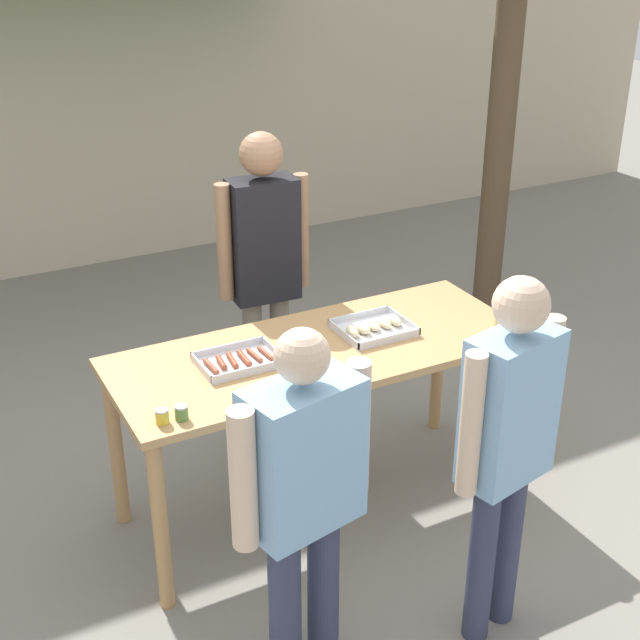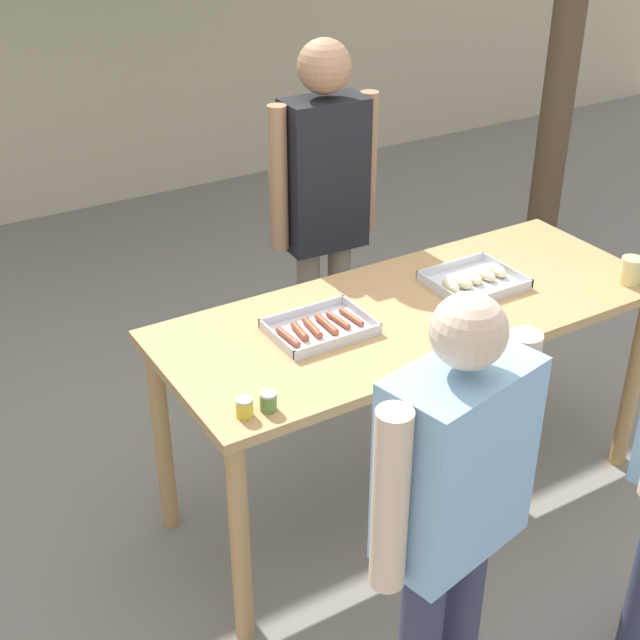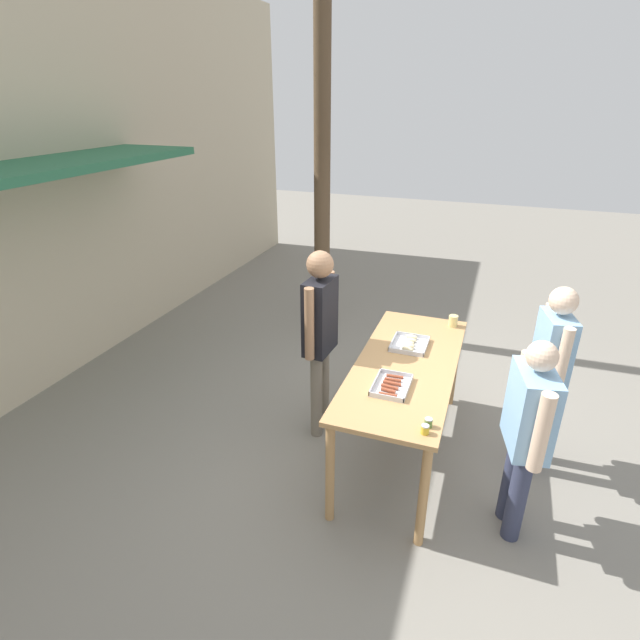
# 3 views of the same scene
# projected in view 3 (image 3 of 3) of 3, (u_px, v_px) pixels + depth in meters

# --- Properties ---
(ground_plane) EXTENTS (24.00, 24.00, 0.00)m
(ground_plane) POSITION_uv_depth(u_px,v_px,m) (399.00, 451.00, 4.62)
(ground_plane) COLOR gray
(building_facade_back) EXTENTS (12.00, 1.11, 4.50)m
(building_facade_back) POSITION_uv_depth(u_px,v_px,m) (15.00, 178.00, 4.92)
(building_facade_back) COLOR beige
(building_facade_back) RESTS_ON ground
(serving_table) EXTENTS (2.07, 0.82, 0.93)m
(serving_table) POSITION_uv_depth(u_px,v_px,m) (405.00, 375.00, 4.28)
(serving_table) COLOR tan
(serving_table) RESTS_ON ground
(food_tray_sausages) EXTENTS (0.38, 0.27, 0.04)m
(food_tray_sausages) POSITION_uv_depth(u_px,v_px,m) (391.00, 386.00, 3.88)
(food_tray_sausages) COLOR silver
(food_tray_sausages) RESTS_ON serving_table
(food_tray_buns) EXTENTS (0.36, 0.32, 0.06)m
(food_tray_buns) POSITION_uv_depth(u_px,v_px,m) (410.00, 344.00, 4.51)
(food_tray_buns) COLOR silver
(food_tray_buns) RESTS_ON serving_table
(condiment_jar_mustard) EXTENTS (0.06, 0.06, 0.07)m
(condiment_jar_mustard) POSITION_uv_depth(u_px,v_px,m) (425.00, 429.00, 3.35)
(condiment_jar_mustard) COLOR gold
(condiment_jar_mustard) RESTS_ON serving_table
(condiment_jar_ketchup) EXTENTS (0.06, 0.06, 0.07)m
(condiment_jar_ketchup) POSITION_uv_depth(u_px,v_px,m) (428.00, 423.00, 3.41)
(condiment_jar_ketchup) COLOR #567A38
(condiment_jar_ketchup) RESTS_ON serving_table
(beer_cup) EXTENTS (0.09, 0.09, 0.11)m
(beer_cup) POSITION_uv_depth(u_px,v_px,m) (453.00, 321.00, 4.88)
(beer_cup) COLOR #DBC67A
(beer_cup) RESTS_ON serving_table
(person_server_behind_table) EXTENTS (0.54, 0.24, 1.82)m
(person_server_behind_table) POSITION_uv_depth(u_px,v_px,m) (320.00, 327.00, 4.46)
(person_server_behind_table) COLOR #756B5B
(person_server_behind_table) RESTS_ON ground
(person_customer_holding_hotdog) EXTENTS (0.63, 0.33, 1.58)m
(person_customer_holding_hotdog) POSITION_uv_depth(u_px,v_px,m) (527.00, 426.00, 3.44)
(person_customer_holding_hotdog) COLOR #333851
(person_customer_holding_hotdog) RESTS_ON ground
(person_customer_with_cup) EXTENTS (0.54, 0.29, 1.68)m
(person_customer_with_cup) POSITION_uv_depth(u_px,v_px,m) (550.00, 364.00, 4.06)
(person_customer_with_cup) COLOR #333851
(person_customer_with_cup) RESTS_ON ground
(utility_pole) EXTENTS (1.10, 0.21, 5.49)m
(utility_pole) POSITION_uv_depth(u_px,v_px,m) (322.00, 110.00, 5.89)
(utility_pole) COLOR brown
(utility_pole) RESTS_ON ground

